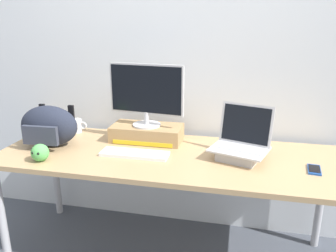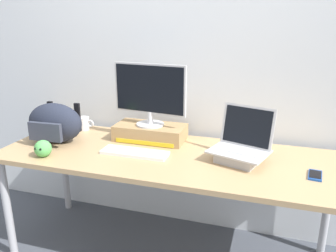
{
  "view_description": "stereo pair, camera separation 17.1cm",
  "coord_description": "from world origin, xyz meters",
  "px_view_note": "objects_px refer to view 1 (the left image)",
  "views": [
    {
      "loc": [
        0.42,
        -1.89,
        1.52
      ],
      "look_at": [
        0.0,
        0.0,
        0.91
      ],
      "focal_mm": 36.51,
      "sensor_mm": 36.0,
      "label": 1
    },
    {
      "loc": [
        0.58,
        -1.85,
        1.52
      ],
      "look_at": [
        0.0,
        0.0,
        0.91
      ],
      "focal_mm": 36.51,
      "sensor_mm": 36.0,
      "label": 2
    }
  ],
  "objects_px": {
    "desktop_monitor": "(146,94)",
    "messenger_backpack": "(49,126)",
    "toner_box_yellow": "(147,133)",
    "open_laptop": "(240,148)",
    "external_keyboard": "(135,154)",
    "plush_toy": "(40,153)",
    "coffee_mug": "(77,126)",
    "cell_phone": "(314,170)"
  },
  "relations": [
    {
      "from": "messenger_backpack",
      "to": "coffee_mug",
      "type": "bearing_deg",
      "value": 79.11
    },
    {
      "from": "cell_phone",
      "to": "plush_toy",
      "type": "xyz_separation_m",
      "value": [
        -1.53,
        -0.2,
        0.05
      ]
    },
    {
      "from": "desktop_monitor",
      "to": "cell_phone",
      "type": "relative_size",
      "value": 3.68
    },
    {
      "from": "desktop_monitor",
      "to": "external_keyboard",
      "type": "relative_size",
      "value": 1.23
    },
    {
      "from": "desktop_monitor",
      "to": "external_keyboard",
      "type": "bearing_deg",
      "value": -83.05
    },
    {
      "from": "toner_box_yellow",
      "to": "open_laptop",
      "type": "xyz_separation_m",
      "value": [
        0.62,
        -0.18,
        0.01
      ]
    },
    {
      "from": "open_laptop",
      "to": "plush_toy",
      "type": "relative_size",
      "value": 3.69
    },
    {
      "from": "external_keyboard",
      "to": "cell_phone",
      "type": "relative_size",
      "value": 2.99
    },
    {
      "from": "toner_box_yellow",
      "to": "messenger_backpack",
      "type": "xyz_separation_m",
      "value": [
        -0.59,
        -0.22,
        0.08
      ]
    },
    {
      "from": "desktop_monitor",
      "to": "coffee_mug",
      "type": "height_order",
      "value": "desktop_monitor"
    },
    {
      "from": "desktop_monitor",
      "to": "messenger_backpack",
      "type": "relative_size",
      "value": 1.32
    },
    {
      "from": "external_keyboard",
      "to": "messenger_backpack",
      "type": "bearing_deg",
      "value": 175.1
    },
    {
      "from": "messenger_backpack",
      "to": "cell_phone",
      "type": "height_order",
      "value": "messenger_backpack"
    },
    {
      "from": "toner_box_yellow",
      "to": "cell_phone",
      "type": "height_order",
      "value": "toner_box_yellow"
    },
    {
      "from": "open_laptop",
      "to": "toner_box_yellow",
      "type": "bearing_deg",
      "value": -178.58
    },
    {
      "from": "external_keyboard",
      "to": "coffee_mug",
      "type": "bearing_deg",
      "value": 148.4
    },
    {
      "from": "toner_box_yellow",
      "to": "messenger_backpack",
      "type": "distance_m",
      "value": 0.64
    },
    {
      "from": "toner_box_yellow",
      "to": "desktop_monitor",
      "type": "height_order",
      "value": "desktop_monitor"
    },
    {
      "from": "desktop_monitor",
      "to": "messenger_backpack",
      "type": "bearing_deg",
      "value": -152.3
    },
    {
      "from": "toner_box_yellow",
      "to": "external_keyboard",
      "type": "xyz_separation_m",
      "value": [
        -0.0,
        -0.27,
        -0.04
      ]
    },
    {
      "from": "cell_phone",
      "to": "plush_toy",
      "type": "bearing_deg",
      "value": -165.92
    },
    {
      "from": "open_laptop",
      "to": "desktop_monitor",
      "type": "bearing_deg",
      "value": -178.48
    },
    {
      "from": "desktop_monitor",
      "to": "messenger_backpack",
      "type": "xyz_separation_m",
      "value": [
        -0.59,
        -0.22,
        -0.19
      ]
    },
    {
      "from": "toner_box_yellow",
      "to": "messenger_backpack",
      "type": "height_order",
      "value": "messenger_backpack"
    },
    {
      "from": "toner_box_yellow",
      "to": "coffee_mug",
      "type": "distance_m",
      "value": 0.55
    },
    {
      "from": "open_laptop",
      "to": "cell_phone",
      "type": "relative_size",
      "value": 2.73
    },
    {
      "from": "open_laptop",
      "to": "coffee_mug",
      "type": "height_order",
      "value": "open_laptop"
    },
    {
      "from": "toner_box_yellow",
      "to": "plush_toy",
      "type": "relative_size",
      "value": 4.61
    },
    {
      "from": "coffee_mug",
      "to": "plush_toy",
      "type": "bearing_deg",
      "value": -85.78
    },
    {
      "from": "toner_box_yellow",
      "to": "desktop_monitor",
      "type": "xyz_separation_m",
      "value": [
        -0.0,
        -0.0,
        0.27
      ]
    },
    {
      "from": "open_laptop",
      "to": "external_keyboard",
      "type": "height_order",
      "value": "open_laptop"
    },
    {
      "from": "toner_box_yellow",
      "to": "open_laptop",
      "type": "relative_size",
      "value": 1.25
    },
    {
      "from": "cell_phone",
      "to": "plush_toy",
      "type": "height_order",
      "value": "plush_toy"
    },
    {
      "from": "desktop_monitor",
      "to": "messenger_backpack",
      "type": "distance_m",
      "value": 0.66
    },
    {
      "from": "open_laptop",
      "to": "cell_phone",
      "type": "xyz_separation_m",
      "value": [
        0.4,
        -0.09,
        -0.06
      ]
    },
    {
      "from": "plush_toy",
      "to": "coffee_mug",
      "type": "bearing_deg",
      "value": 94.22
    },
    {
      "from": "desktop_monitor",
      "to": "external_keyboard",
      "type": "xyz_separation_m",
      "value": [
        0.0,
        -0.27,
        -0.31
      ]
    },
    {
      "from": "coffee_mug",
      "to": "plush_toy",
      "type": "xyz_separation_m",
      "value": [
        0.04,
        -0.53,
        0.0
      ]
    },
    {
      "from": "desktop_monitor",
      "to": "toner_box_yellow",
      "type": "bearing_deg",
      "value": 87.41
    },
    {
      "from": "desktop_monitor",
      "to": "coffee_mug",
      "type": "xyz_separation_m",
      "value": [
        -0.55,
        0.06,
        -0.27
      ]
    },
    {
      "from": "desktop_monitor",
      "to": "plush_toy",
      "type": "xyz_separation_m",
      "value": [
        -0.51,
        -0.47,
        -0.27
      ]
    },
    {
      "from": "toner_box_yellow",
      "to": "external_keyboard",
      "type": "distance_m",
      "value": 0.28
    }
  ]
}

